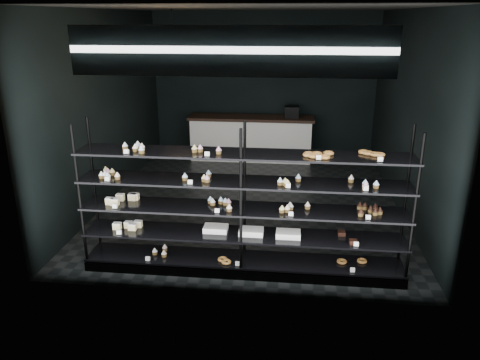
# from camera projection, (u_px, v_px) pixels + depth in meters

# --- Properties ---
(room) EXTENTS (5.01, 6.01, 3.20)m
(room) POSITION_uv_depth(u_px,v_px,m) (253.00, 110.00, 7.78)
(room) COLOR black
(room) RESTS_ON ground
(display_shelf) EXTENTS (4.00, 0.50, 1.91)m
(display_shelf) POSITION_uv_depth(u_px,v_px,m) (240.00, 225.00, 5.80)
(display_shelf) COLOR black
(display_shelf) RESTS_ON room
(signage) EXTENTS (3.30, 0.05, 0.50)m
(signage) POSITION_uv_depth(u_px,v_px,m) (229.00, 51.00, 4.66)
(signage) COLOR #0B1639
(signage) RESTS_ON room
(pendant_lamp) EXTENTS (0.32, 0.32, 0.89)m
(pendant_lamp) POSITION_uv_depth(u_px,v_px,m) (174.00, 64.00, 6.50)
(pendant_lamp) COLOR black
(pendant_lamp) RESTS_ON room
(service_counter) EXTENTS (2.77, 0.65, 1.23)m
(service_counter) POSITION_uv_depth(u_px,v_px,m) (252.00, 138.00, 10.52)
(service_counter) COLOR white
(service_counter) RESTS_ON room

